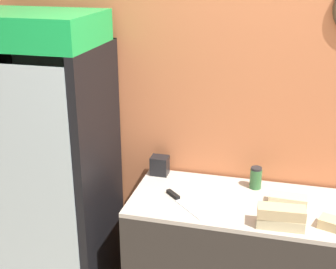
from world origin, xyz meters
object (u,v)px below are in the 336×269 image
at_px(chefs_knife, 180,200).
at_px(condiment_jar, 256,178).
at_px(sandwich_stack_middle, 281,212).
at_px(sandwich_flat_left, 288,200).
at_px(beverage_cooler, 50,154).
at_px(napkin_dispenser, 160,165).
at_px(sandwich_stack_bottom, 280,222).

distance_m(chefs_knife, condiment_jar, 0.49).
distance_m(sandwich_stack_middle, sandwich_flat_left, 0.26).
xyz_separation_m(beverage_cooler, chefs_knife, (0.87, -0.12, -0.14)).
height_order(sandwich_flat_left, condiment_jar, condiment_jar).
bearing_deg(sandwich_stack_middle, napkin_dispenser, 149.61).
xyz_separation_m(chefs_knife, condiment_jar, (0.40, 0.28, 0.06)).
height_order(beverage_cooler, sandwich_flat_left, beverage_cooler).
xyz_separation_m(sandwich_stack_middle, condiment_jar, (-0.16, 0.41, -0.02)).
height_order(sandwich_stack_bottom, sandwich_stack_middle, sandwich_stack_middle).
height_order(sandwich_stack_middle, condiment_jar, condiment_jar).
xyz_separation_m(sandwich_flat_left, chefs_knife, (-0.59, -0.12, -0.02)).
relative_size(sandwich_stack_middle, chefs_knife, 0.87).
relative_size(beverage_cooler, condiment_jar, 14.30).
height_order(condiment_jar, napkin_dispenser, condiment_jar).
bearing_deg(sandwich_flat_left, chefs_knife, -168.81).
relative_size(sandwich_flat_left, condiment_jar, 1.59).
height_order(sandwich_stack_bottom, condiment_jar, condiment_jar).
xyz_separation_m(sandwich_stack_middle, napkin_dispenser, (-0.77, 0.45, -0.03)).
relative_size(sandwich_flat_left, chefs_knife, 0.75).
distance_m(sandwich_flat_left, condiment_jar, 0.25).
relative_size(beverage_cooler, napkin_dispenser, 15.94).
distance_m(beverage_cooler, sandwich_flat_left, 1.46).
height_order(sandwich_flat_left, chefs_knife, sandwich_flat_left).
height_order(beverage_cooler, sandwich_stack_middle, beverage_cooler).
bearing_deg(beverage_cooler, napkin_dispenser, 16.38).
bearing_deg(condiment_jar, sandwich_stack_middle, -68.66).
distance_m(condiment_jar, napkin_dispenser, 0.61).
bearing_deg(condiment_jar, sandwich_flat_left, -40.07).
relative_size(sandwich_stack_middle, condiment_jar, 1.84).
bearing_deg(sandwich_stack_bottom, sandwich_flat_left, 82.77).
height_order(sandwich_stack_bottom, napkin_dispenser, napkin_dispenser).
bearing_deg(chefs_knife, sandwich_stack_middle, -13.28).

